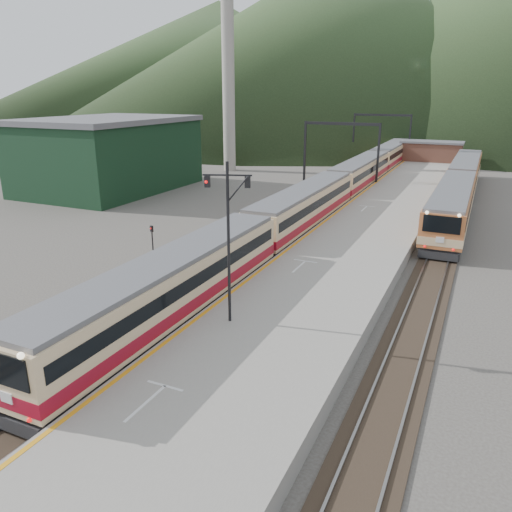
% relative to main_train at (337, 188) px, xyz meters
% --- Properties ---
extents(track_main, '(2.60, 200.00, 0.23)m').
position_rel_main_train_xyz_m(track_main, '(0.00, -3.91, -1.96)').
color(track_main, black).
rests_on(track_main, ground).
extents(track_far, '(2.60, 200.00, 0.23)m').
position_rel_main_train_xyz_m(track_far, '(-5.00, -3.91, -1.96)').
color(track_far, black).
rests_on(track_far, ground).
extents(track_second, '(2.60, 200.00, 0.23)m').
position_rel_main_train_xyz_m(track_second, '(11.50, -3.91, -1.96)').
color(track_second, black).
rests_on(track_second, ground).
extents(platform, '(8.00, 100.00, 1.00)m').
position_rel_main_train_xyz_m(platform, '(5.60, -5.91, -1.53)').
color(platform, gray).
rests_on(platform, ground).
extents(gantry_near, '(9.55, 0.25, 8.00)m').
position_rel_main_train_xyz_m(gantry_near, '(-2.85, 11.09, 3.55)').
color(gantry_near, black).
rests_on(gantry_near, ground).
extents(gantry_far, '(9.55, 0.25, 8.00)m').
position_rel_main_train_xyz_m(gantry_far, '(-2.85, 36.09, 3.55)').
color(gantry_far, black).
rests_on(gantry_far, ground).
extents(warehouse, '(14.50, 20.50, 8.60)m').
position_rel_main_train_xyz_m(warehouse, '(-28.00, -1.91, 2.29)').
color(warehouse, black).
rests_on(warehouse, ground).
extents(smokestack, '(1.80, 1.80, 30.00)m').
position_rel_main_train_xyz_m(smokestack, '(-22.00, 18.09, 12.97)').
color(smokestack, '#9E998E').
rests_on(smokestack, ground).
extents(station_shed, '(9.40, 4.40, 3.10)m').
position_rel_main_train_xyz_m(station_shed, '(5.60, 34.09, 0.54)').
color(station_shed, brown).
rests_on(station_shed, platform).
extents(hill_a, '(180.00, 180.00, 60.00)m').
position_rel_main_train_xyz_m(hill_a, '(-40.00, 146.09, 27.97)').
color(hill_a, '#2E4423').
rests_on(hill_a, ground).
extents(hill_d, '(200.00, 200.00, 55.00)m').
position_rel_main_train_xyz_m(hill_d, '(-120.00, 196.09, 25.47)').
color(hill_d, '#2E4423').
rests_on(hill_d, ground).
extents(main_train, '(2.95, 80.89, 3.60)m').
position_rel_main_train_xyz_m(main_train, '(0.00, 0.00, 0.00)').
color(main_train, '#DAB987').
rests_on(main_train, track_main).
extents(second_train, '(3.05, 41.46, 3.72)m').
position_rel_main_train_xyz_m(second_train, '(11.50, 6.26, 0.06)').
color(second_train, '#BC6635').
rests_on(second_train, track_second).
extents(signal_mast, '(2.09, 0.86, 7.67)m').
position_rel_main_train_xyz_m(signal_mast, '(3.42, -30.67, 3.61)').
color(signal_mast, black).
rests_on(signal_mast, platform).
extents(short_signal_a, '(0.23, 0.18, 2.27)m').
position_rel_main_train_xyz_m(short_signal_a, '(-2.19, -35.07, -0.57)').
color(short_signal_a, black).
rests_on(short_signal_a, ground).
extents(short_signal_b, '(0.26, 0.23, 2.27)m').
position_rel_main_train_xyz_m(short_signal_b, '(-3.16, -19.46, -0.57)').
color(short_signal_b, black).
rests_on(short_signal_b, ground).
extents(short_signal_c, '(0.26, 0.23, 2.27)m').
position_rel_main_train_xyz_m(short_signal_c, '(-7.81, -21.42, -0.57)').
color(short_signal_c, black).
rests_on(short_signal_c, ground).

